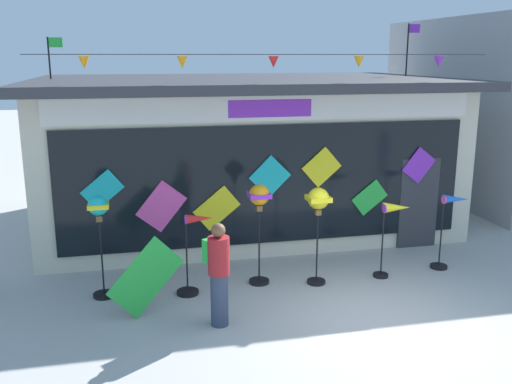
# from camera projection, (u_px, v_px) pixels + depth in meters

# --- Properties ---
(ground_plane) EXTENTS (80.00, 80.00, 0.00)m
(ground_plane) POSITION_uv_depth(u_px,v_px,m) (376.00, 323.00, 9.02)
(ground_plane) COLOR #ADAAA5
(kite_shop_building) EXTENTS (9.81, 6.70, 4.97)m
(kite_shop_building) POSITION_uv_depth(u_px,v_px,m) (241.00, 150.00, 14.32)
(kite_shop_building) COLOR beige
(kite_shop_building) RESTS_ON ground_plane
(wind_spinner_far_left) EXTENTS (0.39, 0.39, 1.85)m
(wind_spinner_far_left) POSITION_uv_depth(u_px,v_px,m) (99.00, 220.00, 9.69)
(wind_spinner_far_left) COLOR black
(wind_spinner_far_left) RESTS_ON ground_plane
(wind_spinner_left) EXTENTS (0.69, 0.40, 1.48)m
(wind_spinner_left) POSITION_uv_depth(u_px,v_px,m) (194.00, 248.00, 9.96)
(wind_spinner_left) COLOR black
(wind_spinner_left) RESTS_ON ground_plane
(wind_spinner_center_left) EXTENTS (0.39, 0.39, 1.90)m
(wind_spinner_center_left) POSITION_uv_depth(u_px,v_px,m) (259.00, 206.00, 10.26)
(wind_spinner_center_left) COLOR black
(wind_spinner_center_left) RESTS_ON ground_plane
(wind_spinner_center_right) EXTENTS (0.40, 0.40, 1.84)m
(wind_spinner_center_right) POSITION_uv_depth(u_px,v_px,m) (318.00, 207.00, 10.25)
(wind_spinner_center_right) COLOR black
(wind_spinner_center_right) RESTS_ON ground_plane
(wind_spinner_right) EXTENTS (0.67, 0.29, 1.48)m
(wind_spinner_right) POSITION_uv_depth(u_px,v_px,m) (393.00, 221.00, 10.70)
(wind_spinner_right) COLOR black
(wind_spinner_right) RESTS_ON ground_plane
(wind_spinner_far_right) EXTENTS (0.69, 0.34, 1.51)m
(wind_spinner_far_right) POSITION_uv_depth(u_px,v_px,m) (450.00, 220.00, 11.17)
(wind_spinner_far_right) COLOR black
(wind_spinner_far_right) RESTS_ON ground_plane
(person_near_camera) EXTENTS (0.41, 0.48, 1.68)m
(person_near_camera) POSITION_uv_depth(u_px,v_px,m) (218.00, 272.00, 8.78)
(person_near_camera) COLOR #333D56
(person_near_camera) RESTS_ON ground_plane
(display_kite_on_ground) EXTENTS (1.29, 0.36, 1.29)m
(display_kite_on_ground) POSITION_uv_depth(u_px,v_px,m) (146.00, 277.00, 9.21)
(display_kite_on_ground) COLOR green
(display_kite_on_ground) RESTS_ON ground_plane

